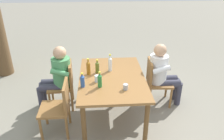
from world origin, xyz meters
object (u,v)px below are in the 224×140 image
object	(u,v)px
person_in_plaid_shirt	(162,72)
chair_near_right	(155,80)
chair_far_right	(65,83)
cup_steel	(126,87)
dining_table	(112,82)
bottle_amber	(88,68)
chair_far_left	(59,106)
bottle_olive	(97,67)
cup_glass	(97,79)
bottle_clear	(110,64)
backpack_by_near_side	(127,69)
bottle_blue	(82,81)
person_in_white_shirt	(58,75)
bottle_green	(100,80)

from	to	relation	value
person_in_plaid_shirt	chair_near_right	bearing A→B (deg)	86.74
chair_far_right	cup_steel	bearing A→B (deg)	-127.30
dining_table	bottle_amber	bearing A→B (deg)	73.48
chair_far_right	chair_far_left	distance (m)	0.69
chair_near_right	cup_steel	xyz separation A→B (m)	(-0.76, 0.66, 0.32)
bottle_olive	cup_glass	world-z (taller)	bottle_olive
cup_steel	bottle_olive	bearing A→B (deg)	35.21
bottle_clear	dining_table	bearing A→B (deg)	-175.44
bottle_olive	backpack_by_near_side	distance (m)	1.52
chair_far_right	bottle_clear	world-z (taller)	bottle_clear
person_in_plaid_shirt	cup_steel	distance (m)	1.08
chair_far_left	bottle_amber	bearing A→B (deg)	-44.44
chair_far_left	bottle_clear	xyz separation A→B (m)	(0.56, -0.81, 0.41)
bottle_blue	person_in_plaid_shirt	bearing A→B (deg)	-65.55
dining_table	chair_far_left	bearing A→B (deg)	112.67
chair_far_left	backpack_by_near_side	size ratio (longest dim) A/B	1.98
person_in_white_shirt	bottle_olive	world-z (taller)	person_in_white_shirt
chair_far_left	bottle_blue	size ratio (longest dim) A/B	3.80
cup_glass	dining_table	bearing A→B (deg)	-59.42
bottle_olive	bottle_blue	world-z (taller)	bottle_olive
bottle_green	person_in_white_shirt	bearing A→B (deg)	48.42
backpack_by_near_side	chair_far_left	bearing A→B (deg)	143.74
dining_table	cup_glass	bearing A→B (deg)	120.58
backpack_by_near_side	person_in_white_shirt	bearing A→B (deg)	126.80
person_in_plaid_shirt	bottle_clear	xyz separation A→B (m)	(-0.13, 0.95, 0.24)
dining_table	bottle_amber	world-z (taller)	bottle_amber
person_in_white_shirt	backpack_by_near_side	xyz separation A→B (m)	(1.02, -1.36, -0.44)
chair_far_right	person_in_plaid_shirt	size ratio (longest dim) A/B	0.74
cup_glass	chair_far_right	bearing A→B (deg)	49.47
bottle_olive	cup_steel	world-z (taller)	bottle_olive
bottle_green	backpack_by_near_side	distance (m)	1.90
bottle_clear	backpack_by_near_side	distance (m)	1.41
bottle_green	cup_glass	bearing A→B (deg)	15.24
chair_near_right	bottle_amber	xyz separation A→B (m)	(-0.24, 1.20, 0.40)
bottle_amber	bottle_blue	distance (m)	0.41
person_in_plaid_shirt	bottle_blue	distance (m)	1.54
chair_far_left	bottle_olive	distance (m)	0.87
dining_table	cup_steel	bearing A→B (deg)	-157.43
cup_steel	backpack_by_near_side	bearing A→B (deg)	-8.40
person_in_white_shirt	bottle_blue	world-z (taller)	person_in_white_shirt
bottle_amber	bottle_blue	xyz separation A→B (m)	(-0.40, 0.08, -0.02)
dining_table	chair_far_left	xyz separation A→B (m)	(-0.34, 0.82, -0.19)
bottle_olive	backpack_by_near_side	xyz separation A→B (m)	(1.20, -0.66, -0.66)
bottle_olive	cup_steel	xyz separation A→B (m)	(-0.57, -0.40, -0.06)
dining_table	person_in_plaid_shirt	xyz separation A→B (m)	(0.34, -0.93, -0.02)
dining_table	backpack_by_near_side	xyz separation A→B (m)	(1.36, -0.43, -0.47)
chair_near_right	bottle_green	distance (m)	1.28
dining_table	cup_glass	world-z (taller)	cup_glass
bottle_clear	bottle_amber	bearing A→B (deg)	106.07
cup_glass	backpack_by_near_side	distance (m)	1.76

